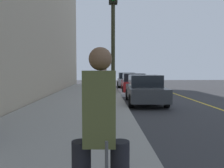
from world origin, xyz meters
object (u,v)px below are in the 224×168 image
at_px(pedestrian_olive_coat, 101,130).
at_px(traffic_light_pole, 113,27).
at_px(parked_car_red, 133,83).
at_px(pedestrian_navy_coat, 106,76).
at_px(pedestrian_burgundy_coat, 104,77).
at_px(parked_car_charcoal, 145,89).
at_px(parked_car_silver, 126,80).

relative_size(pedestrian_olive_coat, traffic_light_pole, 0.43).
bearing_deg(parked_car_red, traffic_light_pole, -10.19).
distance_m(parked_car_red, traffic_light_pole, 11.15).
bearing_deg(pedestrian_olive_coat, pedestrian_navy_coat, 179.93).
bearing_deg(traffic_light_pole, parked_car_red, 169.81).
relative_size(pedestrian_burgundy_coat, pedestrian_olive_coat, 0.93).
distance_m(parked_car_charcoal, pedestrian_burgundy_coat, 10.37).
xyz_separation_m(parked_car_silver, parked_car_charcoal, (11.67, -0.05, 0.00)).
bearing_deg(traffic_light_pole, parked_car_charcoal, 159.77).
bearing_deg(pedestrian_navy_coat, traffic_light_pole, 0.79).
bearing_deg(parked_car_charcoal, pedestrian_burgundy_coat, -167.15).
xyz_separation_m(pedestrian_olive_coat, pedestrian_navy_coat, (-22.75, 0.03, -0.03)).
distance_m(pedestrian_burgundy_coat, pedestrian_olive_coat, 19.84).
bearing_deg(parked_car_red, parked_car_silver, -179.81).
bearing_deg(parked_car_charcoal, traffic_light_pole, -20.23).
distance_m(parked_car_silver, traffic_light_pole, 16.97).
bearing_deg(parked_car_charcoal, parked_car_silver, 179.73).
height_order(pedestrian_burgundy_coat, pedestrian_navy_coat, pedestrian_navy_coat).
bearing_deg(parked_car_charcoal, parked_car_red, 179.25).
bearing_deg(parked_car_silver, pedestrian_navy_coat, -121.87).
xyz_separation_m(pedestrian_navy_coat, traffic_light_pole, (18.05, 0.25, 1.97)).
xyz_separation_m(parked_car_charcoal, pedestrian_navy_coat, (-13.01, -2.10, 0.36)).
bearing_deg(traffic_light_pole, parked_car_silver, 173.48).
xyz_separation_m(parked_car_red, pedestrian_olive_coat, (15.43, -2.21, 0.38)).
height_order(parked_car_red, pedestrian_navy_coat, pedestrian_navy_coat).
xyz_separation_m(pedestrian_burgundy_coat, pedestrian_navy_coat, (-2.90, 0.20, 0.05)).
relative_size(parked_car_red, parked_car_charcoal, 1.05).
bearing_deg(pedestrian_olive_coat, parked_car_red, 171.87).
bearing_deg(pedestrian_burgundy_coat, pedestrian_navy_coat, 176.01).
bearing_deg(parked_car_red, pedestrian_burgundy_coat, -151.66).
bearing_deg(pedestrian_olive_coat, pedestrian_burgundy_coat, -179.50).
height_order(parked_car_charcoal, traffic_light_pole, traffic_light_pole).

